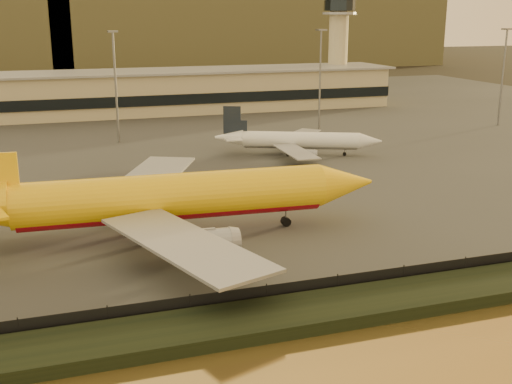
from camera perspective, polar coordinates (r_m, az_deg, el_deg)
ground at (r=80.30m, az=1.91°, el=-5.76°), size 900.00×900.00×0.00m
embankment at (r=65.68m, az=7.14°, el=-10.27°), size 320.00×7.00×1.40m
tarmac at (r=169.67m, az=-9.31°, el=5.48°), size 320.00×220.00×0.20m
perimeter_fence at (r=68.71m, az=5.72°, el=-8.46°), size 300.00×0.05×2.20m
terminal_building at (r=197.33m, az=-15.07°, el=8.35°), size 202.00×25.00×12.60m
control_tower at (r=223.03m, az=7.34°, el=13.49°), size 11.20×11.20×35.50m
apron_light_masts at (r=151.42m, az=-2.61°, el=10.43°), size 152.20×12.20×25.40m
distant_hills at (r=410.15m, az=-18.31°, el=15.10°), size 470.00×160.00×70.00m
dhl_cargo_jet at (r=86.00m, az=-8.03°, el=-0.57°), size 59.69×58.41×17.83m
white_narrowbody_jet at (r=136.63m, az=3.71°, el=4.58°), size 33.74×31.88×10.20m
gse_vehicle_yellow at (r=114.43m, az=7.63°, el=1.15°), size 3.64×1.83×1.59m
gse_vehicle_white at (r=107.58m, az=-14.32°, el=-0.02°), size 4.78×3.19×1.98m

